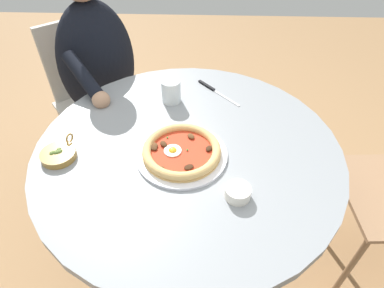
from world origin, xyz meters
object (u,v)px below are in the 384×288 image
(dining_table, at_px, (188,170))
(ramekin_capers, at_px, (238,192))
(olive_pan, at_px, (59,154))
(pizza_on_plate, at_px, (181,152))
(diner_person, at_px, (106,101))
(steak_knife, at_px, (212,89))
(water_glass, at_px, (171,92))
(cafe_chair_diner, at_px, (94,89))

(dining_table, distance_m, ramekin_capers, 0.29)
(olive_pan, bearing_deg, pizza_on_plate, 93.18)
(diner_person, bearing_deg, steak_knife, 69.17)
(ramekin_capers, distance_m, diner_person, 0.98)
(ramekin_capers, bearing_deg, olive_pan, -103.74)
(dining_table, relative_size, water_glass, 11.46)
(dining_table, xyz_separation_m, diner_person, (-0.54, -0.44, -0.09))
(olive_pan, bearing_deg, dining_table, 98.94)
(pizza_on_plate, distance_m, ramekin_capers, 0.23)
(diner_person, bearing_deg, pizza_on_plate, 35.87)
(water_glass, xyz_separation_m, diner_person, (-0.28, -0.37, -0.25))
(dining_table, distance_m, diner_person, 0.71)
(steak_knife, bearing_deg, cafe_chair_diner, -117.02)
(dining_table, xyz_separation_m, steak_knife, (-0.34, 0.08, 0.12))
(water_glass, bearing_deg, cafe_chair_diner, -130.98)
(steak_knife, distance_m, cafe_chair_diner, 0.73)
(pizza_on_plate, distance_m, water_glass, 0.31)
(ramekin_capers, bearing_deg, steak_knife, -173.00)
(cafe_chair_diner, bearing_deg, pizza_on_plate, 36.30)
(pizza_on_plate, relative_size, steak_knife, 1.68)
(pizza_on_plate, height_order, water_glass, water_glass)
(diner_person, height_order, cafe_chair_diner, diner_person)
(pizza_on_plate, distance_m, olive_pan, 0.40)
(dining_table, distance_m, cafe_chair_diner, 0.85)
(dining_table, xyz_separation_m, olive_pan, (0.07, -0.41, 0.13))
(ramekin_capers, height_order, diner_person, diner_person)
(steak_knife, bearing_deg, olive_pan, -50.76)
(steak_knife, bearing_deg, ramekin_capers, 7.00)
(steak_knife, xyz_separation_m, olive_pan, (0.41, -0.50, 0.01))
(dining_table, height_order, water_glass, water_glass)
(water_glass, xyz_separation_m, steak_knife, (-0.08, 0.16, -0.04))
(steak_knife, xyz_separation_m, cafe_chair_diner, (-0.32, -0.62, -0.23))
(steak_knife, bearing_deg, water_glass, -63.32)
(steak_knife, bearing_deg, dining_table, -13.94)
(dining_table, bearing_deg, ramekin_capers, 36.76)
(pizza_on_plate, bearing_deg, dining_table, 156.40)
(steak_knife, bearing_deg, diner_person, -110.83)
(olive_pan, bearing_deg, cafe_chair_diner, -170.59)
(steak_knife, height_order, diner_person, diner_person)
(water_glass, relative_size, ramekin_capers, 1.19)
(ramekin_capers, bearing_deg, dining_table, -143.24)
(dining_table, xyz_separation_m, water_glass, (-0.26, -0.08, 0.16))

